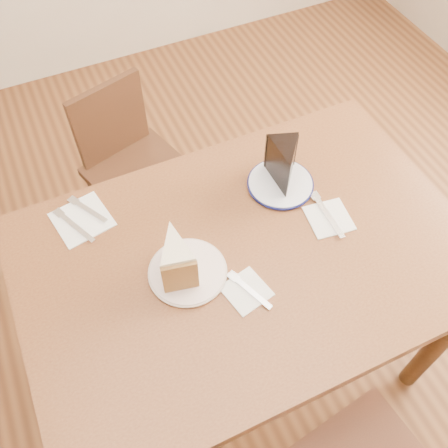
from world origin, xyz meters
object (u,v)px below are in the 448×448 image
Objects in this scene: plate_cream at (188,272)px; table at (246,272)px; carrot_cake at (176,255)px; chair_far at (133,165)px; plate_navy at (280,184)px; chocolate_cake at (284,167)px.

table is at bearing -2.95° from plate_cream.
chair_far is at bearing 96.27° from carrot_cake.
chocolate_cake is (0.01, 0.00, 0.07)m from plate_navy.
plate_navy is 1.50× the size of chocolate_cake.
plate_navy is (0.31, -0.58, 0.35)m from chair_far.
plate_navy is 0.07m from chocolate_cake.
chair_far is 3.71× the size of plate_cream.
plate_navy is at bearing 41.46° from table.
chocolate_cake is at bearing 40.77° from table.
plate_navy reaches higher than table.
plate_cream is (-0.05, -0.74, 0.35)m from chair_far.
chocolate_cake reaches higher than table.
table is at bearing -138.54° from plate_navy.
plate_cream reaches higher than chair_far.
chair_far is (-0.12, 0.75, -0.25)m from table.
table is 9.70× the size of chocolate_cake.
table is 10.01× the size of carrot_cake.
chair_far is 0.82m from plate_cream.
plate_navy is 0.41m from carrot_cake.
plate_cream is at bearing 43.46° from chocolate_cake.
plate_cream is 1.57× the size of chocolate_cake.
chocolate_cake is (0.32, -0.58, 0.42)m from chair_far.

